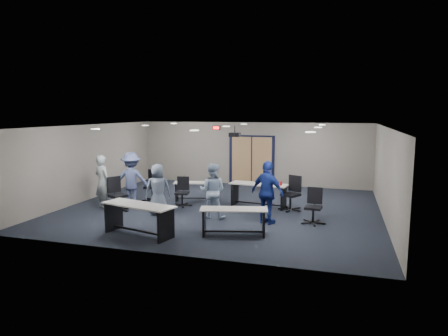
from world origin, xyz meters
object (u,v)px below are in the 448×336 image
(person_gray, at_px, (102,182))
(table_back_right, at_px, (259,191))
(person_navy, at_px, (267,193))
(chair_loose_right, at_px, (313,206))
(chair_back_a, at_px, (152,186))
(person_lightblue, at_px, (212,191))
(table_front_right, at_px, (234,217))
(person_back, at_px, (132,180))
(chair_loose_left, at_px, (118,194))
(table_front_left, at_px, (139,214))
(person_plaid, at_px, (158,189))
(chair_back_d, at_px, (291,193))
(chair_back_b, at_px, (182,192))
(table_back_left, at_px, (197,188))

(person_gray, bearing_deg, table_back_right, -139.67)
(person_navy, bearing_deg, chair_loose_right, -139.77)
(table_back_right, xyz_separation_m, chair_back_a, (-3.82, -0.21, 0.01))
(person_lightblue, bearing_deg, person_gray, -3.23)
(table_front_right, height_order, person_back, person_back)
(chair_loose_left, distance_m, chair_loose_right, 6.09)
(table_front_left, distance_m, person_lightblue, 2.50)
(chair_back_a, relative_size, person_lightblue, 0.67)
(table_back_right, bearing_deg, chair_back_a, -170.15)
(person_plaid, xyz_separation_m, person_navy, (3.42, -0.06, 0.11))
(chair_back_a, relative_size, chair_back_d, 0.98)
(person_back, bearing_deg, table_front_left, 104.85)
(table_front_right, distance_m, chair_loose_left, 4.41)
(chair_back_a, height_order, chair_loose_left, chair_back_a)
(person_back, bearing_deg, chair_loose_left, 61.54)
(table_front_left, distance_m, table_front_right, 2.45)
(table_front_right, relative_size, chair_loose_right, 1.78)
(table_back_right, relative_size, chair_back_b, 2.04)
(person_back, bearing_deg, person_gray, 18.45)
(chair_loose_left, bearing_deg, chair_loose_right, -58.77)
(person_gray, bearing_deg, person_plaid, -162.78)
(table_back_right, xyz_separation_m, person_back, (-4.06, -1.21, 0.38))
(table_front_right, bearing_deg, person_lightblue, 112.09)
(chair_back_b, bearing_deg, table_front_left, -97.35)
(table_front_right, relative_size, table_back_right, 0.91)
(table_front_left, bearing_deg, person_navy, 47.98)
(table_front_left, xyz_separation_m, person_lightblue, (1.30, 2.12, 0.27))
(table_back_right, bearing_deg, chair_loose_right, -33.06)
(table_front_right, distance_m, table_back_left, 4.20)
(chair_back_d, xyz_separation_m, person_plaid, (-3.87, -1.66, 0.23))
(chair_loose_right, bearing_deg, chair_back_a, 171.87)
(person_gray, bearing_deg, chair_back_a, -102.43)
(table_back_left, distance_m, person_gray, 3.26)
(chair_back_b, bearing_deg, chair_loose_right, -21.84)
(chair_back_b, xyz_separation_m, person_back, (-1.57, -0.55, 0.43))
(person_plaid, xyz_separation_m, person_back, (-1.28, 0.66, 0.13))
(table_back_left, distance_m, chair_loose_right, 4.59)
(chair_loose_right, bearing_deg, table_front_right, -133.43)
(table_front_right, distance_m, table_back_right, 3.23)
(table_front_right, xyz_separation_m, chair_loose_right, (1.89, 1.65, 0.03))
(table_front_right, distance_m, person_navy, 1.51)
(chair_back_a, height_order, person_plaid, person_plaid)
(table_back_left, bearing_deg, chair_loose_right, -38.60)
(person_gray, bearing_deg, chair_loose_right, -158.15)
(table_front_left, bearing_deg, chair_back_d, 61.49)
(table_back_right, height_order, person_lightblue, person_lightblue)
(table_front_right, xyz_separation_m, table_back_left, (-2.31, 3.50, -0.02))
(chair_loose_right, height_order, person_gray, person_gray)
(table_back_left, distance_m, person_lightblue, 2.46)
(table_back_right, height_order, chair_loose_right, chair_loose_right)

